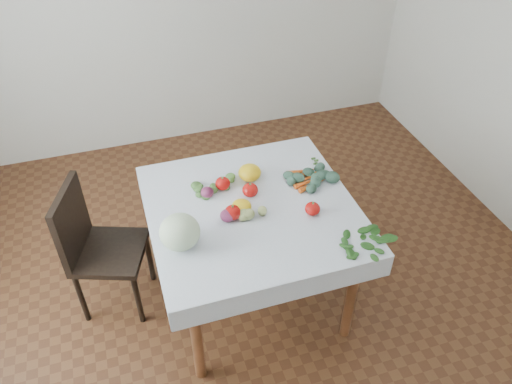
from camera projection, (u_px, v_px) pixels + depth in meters
ground at (253, 295)px, 3.22m from camera, size 4.00×4.00×0.00m
table at (252, 221)px, 2.80m from camera, size 1.00×1.00×0.75m
tablecloth at (252, 208)px, 2.74m from camera, size 1.12×1.12×0.01m
chair at (94, 242)px, 2.89m from camera, size 0.50×0.50×0.87m
cabbage at (180, 232)px, 2.46m from camera, size 0.26×0.26×0.18m
tomato_a at (223, 183)px, 2.84m from camera, size 0.11×0.11×0.08m
tomato_b at (250, 190)px, 2.79m from camera, size 0.12×0.12×0.08m
tomato_c at (233, 213)px, 2.64m from camera, size 0.11×0.11×0.08m
tomato_d at (312, 209)px, 2.67m from camera, size 0.10×0.10×0.07m
heirloom_back at (250, 173)px, 2.90m from camera, size 0.15×0.15×0.09m
heirloom_front at (241, 207)px, 2.68m from camera, size 0.11×0.11×0.08m
onion_a at (207, 192)px, 2.79m from camera, size 0.09×0.09×0.06m
onion_b at (227, 216)px, 2.64m from camera, size 0.10×0.10×0.07m
tomatillo_cluster at (249, 210)px, 2.68m from camera, size 0.16×0.13×0.05m
carrot_bunch at (308, 178)px, 2.92m from camera, size 0.21×0.20×0.03m
kale_bunch at (307, 179)px, 2.90m from camera, size 0.33×0.27×0.04m
basil_bunch at (369, 244)px, 2.51m from camera, size 0.30×0.22×0.01m
dill_bunch at (215, 186)px, 2.86m from camera, size 0.20×0.20×0.02m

